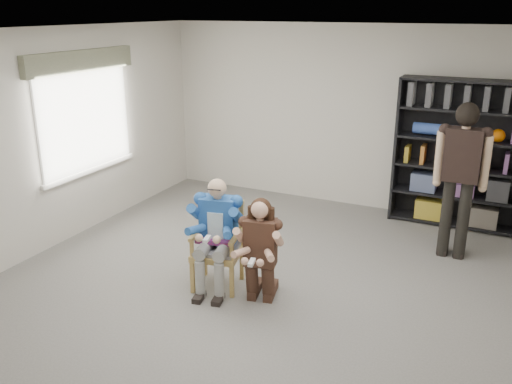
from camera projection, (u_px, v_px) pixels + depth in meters
The scene contains 8 objects.
room_shell at pixel (248, 179), 5.37m from camera, with size 6.00×7.00×2.80m, color silver, non-canonical shape.
floor at pixel (249, 303), 5.82m from camera, with size 6.00×7.00×0.01m, color slate.
window_left at pixel (86, 115), 7.35m from camera, with size 0.16×2.00×1.75m, color white, non-canonical shape.
armchair at pixel (217, 246), 6.03m from camera, with size 0.57×0.55×0.98m, color #AF8D46, non-canonical shape.
seated_man at pixel (217, 234), 5.98m from camera, with size 0.55×0.77×1.28m, color #1B4A91, non-canonical shape.
kneeling_woman at pixel (260, 252), 5.66m from camera, with size 0.49×0.79×1.17m, color #3E231C, non-canonical shape.
bookshelf at pixel (460, 155), 7.59m from camera, with size 1.80×0.38×2.10m, color black, non-canonical shape.
standing_man at pixel (459, 184), 6.61m from camera, with size 0.60×0.33×1.95m, color black, non-canonical shape.
Camera 1 is at (2.27, -4.59, 3.02)m, focal length 38.00 mm.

